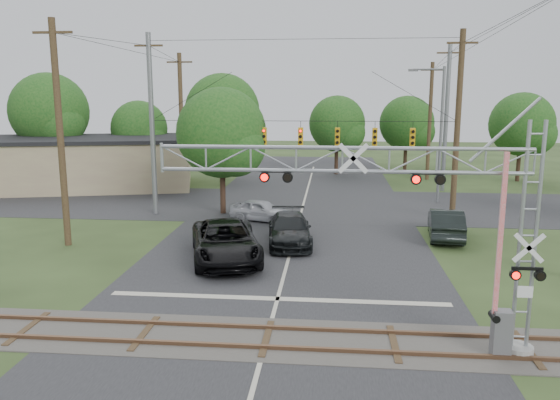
# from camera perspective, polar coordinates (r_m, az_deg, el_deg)

# --- Properties ---
(ground) EXTENTS (160.00, 160.00, 0.00)m
(ground) POSITION_cam_1_polar(r_m,az_deg,el_deg) (16.15, -2.30, -17.38)
(ground) COLOR #2A3A1B
(ground) RESTS_ON ground
(road_main) EXTENTS (14.00, 90.00, 0.02)m
(road_main) POSITION_cam_1_polar(r_m,az_deg,el_deg) (25.35, 0.76, -6.67)
(road_main) COLOR #272729
(road_main) RESTS_ON ground
(road_cross) EXTENTS (90.00, 12.00, 0.02)m
(road_cross) POSITION_cam_1_polar(r_m,az_deg,el_deg) (38.90, 2.46, -0.47)
(road_cross) COLOR #272729
(road_cross) RESTS_ON ground
(railroad_track) EXTENTS (90.00, 3.20, 0.17)m
(railroad_track) POSITION_cam_1_polar(r_m,az_deg,el_deg) (17.91, -1.41, -14.28)
(railroad_track) COLOR #44403B
(railroad_track) RESTS_ON ground
(crossing_gantry) EXTENTS (11.22, 0.89, 6.98)m
(crossing_gantry) POSITION_cam_1_polar(r_m,az_deg,el_deg) (16.25, 13.81, -1.08)
(crossing_gantry) COLOR gray
(crossing_gantry) RESTS_ON ground
(traffic_signal_span) EXTENTS (19.34, 0.36, 11.50)m
(traffic_signal_span) POSITION_cam_1_polar(r_m,az_deg,el_deg) (34.17, 3.66, 7.45)
(traffic_signal_span) COLOR slate
(traffic_signal_span) RESTS_ON ground
(pickup_black) EXTENTS (4.61, 7.06, 1.81)m
(pickup_black) POSITION_cam_1_polar(r_m,az_deg,el_deg) (25.79, -5.71, -4.34)
(pickup_black) COLOR black
(pickup_black) RESTS_ON ground
(car_dark) EXTENTS (2.76, 5.57, 1.56)m
(car_dark) POSITION_cam_1_polar(r_m,az_deg,el_deg) (28.49, 1.01, -3.09)
(car_dark) COLOR black
(car_dark) RESTS_ON ground
(sedan_silver) EXTENTS (4.23, 2.82, 1.34)m
(sedan_silver) POSITION_cam_1_polar(r_m,az_deg,el_deg) (33.75, -1.99, -1.08)
(sedan_silver) COLOR #ADAEB5
(sedan_silver) RESTS_ON ground
(suv_dark) EXTENTS (2.34, 5.12, 1.63)m
(suv_dark) POSITION_cam_1_polar(r_m,az_deg,el_deg) (30.97, 16.93, -2.36)
(suv_dark) COLOR black
(suv_dark) RESTS_ON ground
(commercial_building) EXTENTS (19.79, 13.36, 4.23)m
(commercial_building) POSITION_cam_1_polar(r_m,az_deg,el_deg) (48.91, -19.90, 3.72)
(commercial_building) COLOR gray
(commercial_building) RESTS_ON ground
(streetlight) EXTENTS (2.58, 0.27, 9.67)m
(streetlight) POSITION_cam_1_polar(r_m,az_deg,el_deg) (40.67, 16.23, 7.27)
(streetlight) COLOR slate
(streetlight) RESTS_ON ground
(utility_poles) EXTENTS (25.92, 28.29, 13.11)m
(utility_poles) POSITION_cam_1_polar(r_m,az_deg,el_deg) (37.03, 6.86, 8.08)
(utility_poles) COLOR #3B271B
(utility_poles) RESTS_ON ground
(treeline) EXTENTS (51.09, 29.41, 9.69)m
(treeline) POSITION_cam_1_polar(r_m,az_deg,el_deg) (46.78, 0.17, 8.25)
(treeline) COLOR #342217
(treeline) RESTS_ON ground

